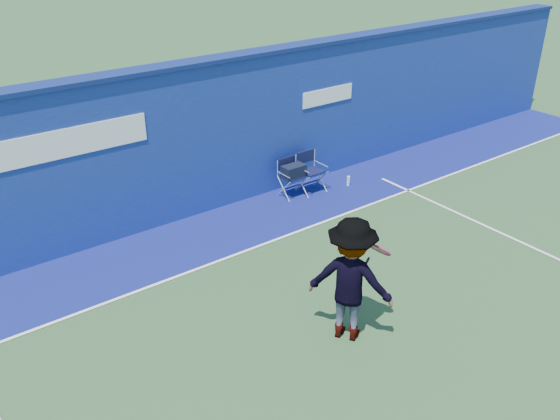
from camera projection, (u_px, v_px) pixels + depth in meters
ground at (360, 348)px, 8.47m from camera, size 80.00×80.00×0.00m
stadium_wall at (179, 143)px, 11.47m from camera, size 24.00×0.50×3.08m
out_of_bounds_strip at (213, 234)px, 11.40m from camera, size 24.00×1.80×0.01m
court_lines at (332, 326)px, 8.90m from camera, size 24.00×12.00×0.01m
directors_chair_left at (293, 181)px, 12.79m from camera, size 0.49×0.44×0.83m
directors_chair_right at (311, 180)px, 13.01m from camera, size 0.53×0.47×0.88m
water_bottle at (348, 181)px, 13.33m from camera, size 0.07×0.07×0.23m
tennis_player at (351, 280)px, 8.33m from camera, size 1.28×1.42×1.91m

